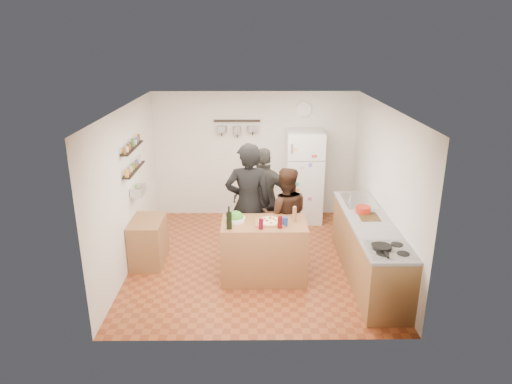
{
  "coord_description": "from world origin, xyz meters",
  "views": [
    {
      "loc": [
        -0.06,
        -6.75,
        3.51
      ],
      "look_at": [
        0.0,
        0.1,
        1.15
      ],
      "focal_mm": 32.0,
      "sensor_mm": 36.0,
      "label": 1
    }
  ],
  "objects_px": {
    "skillet": "(382,247)",
    "person_back": "(264,200)",
    "wall_clock": "(304,110)",
    "salt_canister": "(285,221)",
    "side_table": "(148,241)",
    "prep_island": "(264,250)",
    "counter_run": "(369,249)",
    "person_left": "(248,204)",
    "wine_bottle": "(229,221)",
    "person_center": "(285,216)",
    "pepper_mill": "(294,215)",
    "salad_bowl": "(236,219)",
    "fridge": "(304,176)",
    "red_bowl": "(363,209)"
  },
  "relations": [
    {
      "from": "wall_clock",
      "to": "pepper_mill",
      "type": "bearing_deg",
      "value": -98.46
    },
    {
      "from": "skillet",
      "to": "person_back",
      "type": "bearing_deg",
      "value": 127.09
    },
    {
      "from": "person_back",
      "to": "skillet",
      "type": "height_order",
      "value": "person_back"
    },
    {
      "from": "person_center",
      "to": "side_table",
      "type": "xyz_separation_m",
      "value": [
        -2.2,
        -0.01,
        -0.43
      ]
    },
    {
      "from": "person_left",
      "to": "person_back",
      "type": "relative_size",
      "value": 1.11
    },
    {
      "from": "person_back",
      "to": "side_table",
      "type": "height_order",
      "value": "person_back"
    },
    {
      "from": "counter_run",
      "to": "side_table",
      "type": "distance_m",
      "value": 3.48
    },
    {
      "from": "wine_bottle",
      "to": "salt_canister",
      "type": "distance_m",
      "value": 0.81
    },
    {
      "from": "prep_island",
      "to": "salt_canister",
      "type": "xyz_separation_m",
      "value": [
        0.3,
        -0.12,
        0.52
      ]
    },
    {
      "from": "pepper_mill",
      "to": "skillet",
      "type": "relative_size",
      "value": 0.76
    },
    {
      "from": "salt_canister",
      "to": "wall_clock",
      "type": "height_order",
      "value": "wall_clock"
    },
    {
      "from": "person_back",
      "to": "fridge",
      "type": "distance_m",
      "value": 1.54
    },
    {
      "from": "counter_run",
      "to": "side_table",
      "type": "bearing_deg",
      "value": 171.59
    },
    {
      "from": "skillet",
      "to": "wall_clock",
      "type": "bearing_deg",
      "value": 100.33
    },
    {
      "from": "red_bowl",
      "to": "fridge",
      "type": "bearing_deg",
      "value": 109.62
    },
    {
      "from": "prep_island",
      "to": "side_table",
      "type": "relative_size",
      "value": 1.56
    },
    {
      "from": "fridge",
      "to": "wine_bottle",
      "type": "bearing_deg",
      "value": -117.71
    },
    {
      "from": "prep_island",
      "to": "person_center",
      "type": "distance_m",
      "value": 0.73
    },
    {
      "from": "salt_canister",
      "to": "skillet",
      "type": "bearing_deg",
      "value": -33.59
    },
    {
      "from": "counter_run",
      "to": "wine_bottle",
      "type": "bearing_deg",
      "value": -173.27
    },
    {
      "from": "skillet",
      "to": "salad_bowl",
      "type": "bearing_deg",
      "value": 153.32
    },
    {
      "from": "side_table",
      "to": "person_center",
      "type": "bearing_deg",
      "value": 0.29
    },
    {
      "from": "counter_run",
      "to": "side_table",
      "type": "xyz_separation_m",
      "value": [
        -3.44,
        0.51,
        -0.09
      ]
    },
    {
      "from": "person_center",
      "to": "counter_run",
      "type": "xyz_separation_m",
      "value": [
        1.24,
        -0.52,
        -0.34
      ]
    },
    {
      "from": "salt_canister",
      "to": "skillet",
      "type": "relative_size",
      "value": 0.51
    },
    {
      "from": "wine_bottle",
      "to": "skillet",
      "type": "height_order",
      "value": "wine_bottle"
    },
    {
      "from": "salad_bowl",
      "to": "pepper_mill",
      "type": "height_order",
      "value": "pepper_mill"
    },
    {
      "from": "wine_bottle",
      "to": "person_left",
      "type": "bearing_deg",
      "value": 70.89
    },
    {
      "from": "side_table",
      "to": "person_left",
      "type": "bearing_deg",
      "value": 0.34
    },
    {
      "from": "skillet",
      "to": "red_bowl",
      "type": "xyz_separation_m",
      "value": [
        0.05,
        1.27,
        0.02
      ]
    },
    {
      "from": "person_back",
      "to": "skillet",
      "type": "distance_m",
      "value": 2.42
    },
    {
      "from": "salt_canister",
      "to": "person_back",
      "type": "height_order",
      "value": "person_back"
    },
    {
      "from": "person_back",
      "to": "salad_bowl",
      "type": "bearing_deg",
      "value": 70.99
    },
    {
      "from": "wine_bottle",
      "to": "side_table",
      "type": "distance_m",
      "value": 1.69
    },
    {
      "from": "salad_bowl",
      "to": "salt_canister",
      "type": "height_order",
      "value": "salt_canister"
    },
    {
      "from": "person_back",
      "to": "side_table",
      "type": "distance_m",
      "value": 2.01
    },
    {
      "from": "prep_island",
      "to": "person_center",
      "type": "height_order",
      "value": "person_center"
    },
    {
      "from": "wall_clock",
      "to": "person_back",
      "type": "bearing_deg",
      "value": -116.35
    },
    {
      "from": "pepper_mill",
      "to": "skillet",
      "type": "bearing_deg",
      "value": -42.74
    },
    {
      "from": "wine_bottle",
      "to": "fridge",
      "type": "relative_size",
      "value": 0.14
    },
    {
      "from": "prep_island",
      "to": "salt_canister",
      "type": "relative_size",
      "value": 9.8
    },
    {
      "from": "fridge",
      "to": "side_table",
      "type": "bearing_deg",
      "value": -146.33
    },
    {
      "from": "person_left",
      "to": "wine_bottle",
      "type": "bearing_deg",
      "value": 68.8
    },
    {
      "from": "wall_clock",
      "to": "side_table",
      "type": "distance_m",
      "value": 3.86
    },
    {
      "from": "wine_bottle",
      "to": "salad_bowl",
      "type": "bearing_deg",
      "value": 73.5
    },
    {
      "from": "salt_canister",
      "to": "side_table",
      "type": "relative_size",
      "value": 0.16
    },
    {
      "from": "salad_bowl",
      "to": "fridge",
      "type": "distance_m",
      "value": 2.6
    },
    {
      "from": "counter_run",
      "to": "skillet",
      "type": "height_order",
      "value": "skillet"
    },
    {
      "from": "person_left",
      "to": "wall_clock",
      "type": "relative_size",
      "value": 6.61
    },
    {
      "from": "skillet",
      "to": "person_center",
      "type": "bearing_deg",
      "value": 128.13
    }
  ]
}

